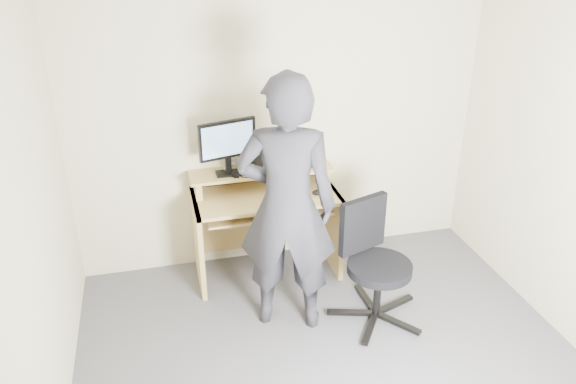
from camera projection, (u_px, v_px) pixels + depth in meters
name	position (u px, v px, depth m)	size (l,w,h in m)	color
back_wall	(280.00, 123.00, 4.71)	(3.50, 0.02, 2.50)	beige
desk	(264.00, 212.00, 4.78)	(1.20, 0.60, 0.91)	tan
monitor	(228.00, 143.00, 4.48)	(0.48, 0.16, 0.46)	black
external_drive	(256.00, 158.00, 4.65)	(0.07, 0.13, 0.20)	black
travel_mug	(275.00, 159.00, 4.65)	(0.09, 0.09, 0.19)	#B9B8BD
smartphone	(287.00, 169.00, 4.68)	(0.07, 0.13, 0.01)	black
charger	(236.00, 175.00, 4.54)	(0.04, 0.04, 0.04)	black
headphones	(233.00, 169.00, 4.68)	(0.16, 0.16, 0.02)	silver
keyboard	(263.00, 209.00, 4.57)	(0.46, 0.18, 0.03)	black
mouse	(318.00, 192.00, 4.62)	(0.10, 0.06, 0.04)	black
office_chair	(373.00, 258.00, 4.20)	(0.74, 0.71, 0.92)	black
person	(287.00, 207.00, 3.94)	(0.71, 0.47, 1.95)	black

